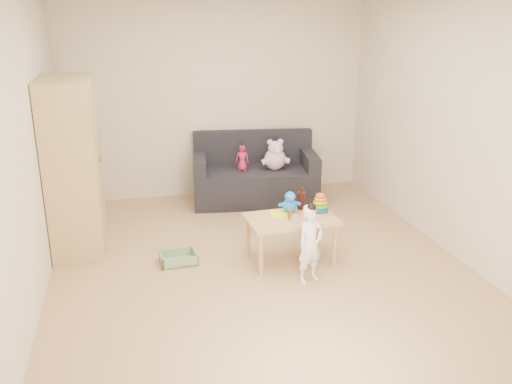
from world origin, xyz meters
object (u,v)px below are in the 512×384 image
object	(u,v)px
play_table	(291,239)
toddler	(310,245)
sofa	(255,185)
wardrobe	(73,165)

from	to	relation	value
play_table	toddler	bearing A→B (deg)	-84.79
toddler	sofa	bearing A→B (deg)	68.13
toddler	play_table	bearing A→B (deg)	74.09
wardrobe	play_table	distance (m)	2.35
wardrobe	toddler	distance (m)	2.57
sofa	play_table	bearing A→B (deg)	-84.42
play_table	sofa	bearing A→B (deg)	87.74
sofa	toddler	xyz separation A→B (m)	(-0.03, -2.28, 0.14)
sofa	toddler	world-z (taller)	toddler
wardrobe	play_table	bearing A→B (deg)	-23.17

